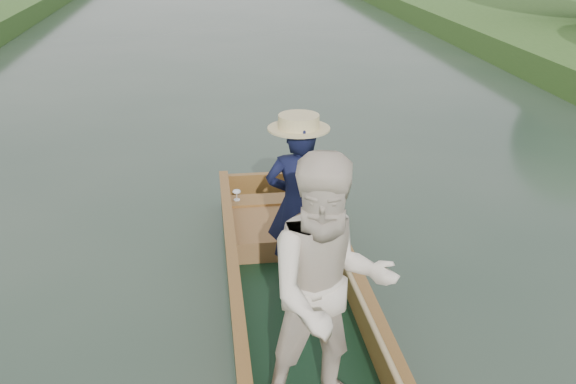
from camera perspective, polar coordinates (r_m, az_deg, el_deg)
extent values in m
plane|color=#283D30|center=(5.50, 0.82, -11.61)|extent=(120.00, 120.00, 0.00)
cube|color=black|center=(5.48, 0.83, -11.27)|extent=(1.10, 5.00, 0.08)
cube|color=olive|center=(5.33, -4.68, -9.86)|extent=(0.08, 5.00, 0.32)
cube|color=olive|center=(5.46, 6.22, -9.08)|extent=(0.08, 5.00, 0.32)
cube|color=olive|center=(7.54, -1.83, 0.54)|extent=(1.10, 0.08, 0.32)
cube|color=olive|center=(5.23, -4.74, -8.20)|extent=(0.10, 5.00, 0.04)
cube|color=olive|center=(5.36, 6.30, -7.45)|extent=(0.10, 5.00, 0.04)
cube|color=olive|center=(7.01, -1.37, -0.75)|extent=(0.94, 0.30, 0.05)
imported|color=black|center=(5.56, 0.91, -1.15)|extent=(0.61, 0.45, 1.54)
cylinder|color=beige|center=(5.31, 0.96, 6.04)|extent=(0.52, 0.52, 0.12)
imported|color=#F3E3CE|center=(4.05, 3.68, -8.83)|extent=(0.95, 0.77, 1.83)
cube|color=#A05433|center=(6.57, -1.57, -3.53)|extent=(0.85, 0.90, 0.22)
sphere|color=#A28B55|center=(6.41, 0.93, -2.06)|extent=(0.19, 0.19, 0.19)
sphere|color=#A28B55|center=(6.34, 0.95, -0.90)|extent=(0.15, 0.15, 0.15)
sphere|color=#A28B55|center=(6.31, 0.47, -0.40)|extent=(0.05, 0.05, 0.05)
sphere|color=#A28B55|center=(6.32, 1.43, -0.35)|extent=(0.05, 0.05, 0.05)
sphere|color=#A28B55|center=(6.30, 1.02, -1.23)|extent=(0.06, 0.06, 0.06)
sphere|color=#A28B55|center=(6.37, 0.17, -1.93)|extent=(0.07, 0.07, 0.07)
sphere|color=#A28B55|center=(6.39, 1.73, -1.85)|extent=(0.07, 0.07, 0.07)
sphere|color=#A28B55|center=(6.42, 0.53, -2.86)|extent=(0.08, 0.08, 0.08)
sphere|color=#A28B55|center=(6.43, 1.39, -2.81)|extent=(0.08, 0.08, 0.08)
cylinder|color=silver|center=(6.97, -4.57, -0.69)|extent=(0.07, 0.07, 0.01)
cylinder|color=silver|center=(6.95, -4.58, -0.39)|extent=(0.01, 0.01, 0.08)
ellipsoid|color=silver|center=(6.93, -4.59, 0.03)|extent=(0.09, 0.09, 0.05)
cylinder|color=tan|center=(5.09, 6.17, -8.75)|extent=(0.04, 3.97, 0.18)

